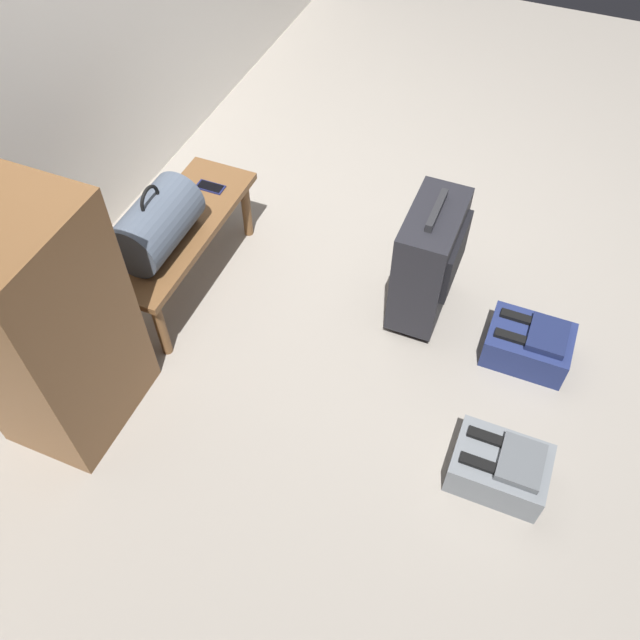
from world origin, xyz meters
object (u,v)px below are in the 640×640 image
object	(u,v)px
duffel_bag_slate	(156,224)
cell_phone	(210,187)
backpack_grey	(500,467)
suitcase_upright_charcoal	(429,260)
side_cabinet	(47,329)
backpack_navy	(529,344)
bench	(179,234)

from	to	relation	value
duffel_bag_slate	cell_phone	xyz separation A→B (m)	(0.45, -0.01, -0.13)
duffel_bag_slate	backpack_grey	xyz separation A→B (m)	(-0.35, -1.73, -0.43)
cell_phone	suitcase_upright_charcoal	xyz separation A→B (m)	(-0.03, -1.16, -0.05)
backpack_grey	side_cabinet	distance (m)	1.88
duffel_bag_slate	suitcase_upright_charcoal	world-z (taller)	duffel_bag_slate
duffel_bag_slate	cell_phone	size ratio (longest dim) A/B	3.06
duffel_bag_slate	side_cabinet	distance (m)	0.70
backpack_navy	bench	bearing A→B (deg)	95.93
backpack_navy	cell_phone	bearing A→B (deg)	85.70
bench	suitcase_upright_charcoal	xyz separation A→B (m)	(0.28, -1.17, 0.01)
bench	cell_phone	bearing A→B (deg)	-2.79
bench	backpack_navy	distance (m)	1.74
bench	suitcase_upright_charcoal	distance (m)	1.20
bench	backpack_grey	world-z (taller)	bench
bench	duffel_bag_slate	bearing A→B (deg)	180.00
bench	duffel_bag_slate	xyz separation A→B (m)	(-0.14, 0.00, 0.19)
duffel_bag_slate	backpack_navy	xyz separation A→B (m)	(0.32, -1.72, -0.43)
duffel_bag_slate	cell_phone	distance (m)	0.47
suitcase_upright_charcoal	backpack_navy	distance (m)	0.61
duffel_bag_slate	backpack_navy	size ratio (longest dim) A/B	1.16
bench	cell_phone	distance (m)	0.31
bench	backpack_navy	world-z (taller)	bench
duffel_bag_slate	side_cabinet	world-z (taller)	side_cabinet
cell_phone	duffel_bag_slate	bearing A→B (deg)	178.09
cell_phone	side_cabinet	bearing A→B (deg)	176.47
duffel_bag_slate	suitcase_upright_charcoal	size ratio (longest dim) A/B	0.66
duffel_bag_slate	suitcase_upright_charcoal	bearing A→B (deg)	-70.24
cell_phone	side_cabinet	xyz separation A→B (m)	(-1.15, 0.07, 0.16)
backpack_navy	side_cabinet	distance (m)	2.10
cell_phone	side_cabinet	size ratio (longest dim) A/B	0.13
suitcase_upright_charcoal	side_cabinet	world-z (taller)	side_cabinet
backpack_grey	backpack_navy	distance (m)	0.67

